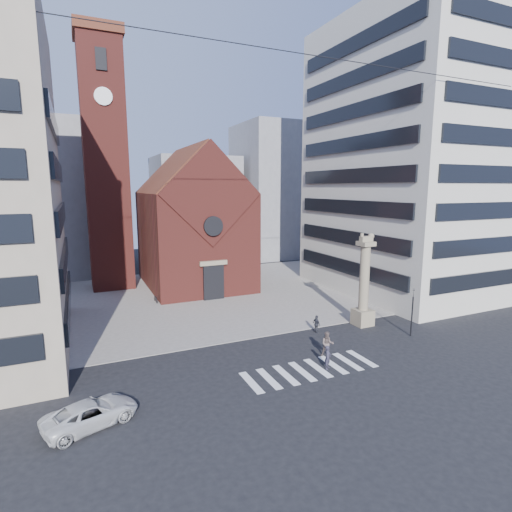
{
  "coord_description": "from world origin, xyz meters",
  "views": [
    {
      "loc": [
        -13.82,
        -25.52,
        12.73
      ],
      "look_at": [
        1.31,
        8.0,
        6.39
      ],
      "focal_mm": 28.0,
      "sensor_mm": 36.0,
      "label": 1
    }
  ],
  "objects_px": {
    "traffic_light": "(412,311)",
    "lion_column": "(364,289)",
    "pedestrian_2": "(317,324)",
    "pedestrian_0": "(328,357)",
    "pedestrian_1": "(327,344)",
    "white_car": "(91,413)",
    "scooter_0": "(156,298)"
  },
  "relations": [
    {
      "from": "white_car",
      "to": "pedestrian_0",
      "type": "relative_size",
      "value": 2.91
    },
    {
      "from": "lion_column",
      "to": "scooter_0",
      "type": "xyz_separation_m",
      "value": [
        -16.31,
        15.39,
        -2.98
      ]
    },
    {
      "from": "white_car",
      "to": "pedestrian_2",
      "type": "height_order",
      "value": "pedestrian_2"
    },
    {
      "from": "scooter_0",
      "to": "pedestrian_1",
      "type": "bearing_deg",
      "value": -67.12
    },
    {
      "from": "traffic_light",
      "to": "lion_column",
      "type": "bearing_deg",
      "value": 116.46
    },
    {
      "from": "pedestrian_1",
      "to": "scooter_0",
      "type": "xyz_separation_m",
      "value": [
        -9.26,
        19.95,
        -0.5
      ]
    },
    {
      "from": "pedestrian_1",
      "to": "lion_column",
      "type": "bearing_deg",
      "value": 61.23
    },
    {
      "from": "lion_column",
      "to": "pedestrian_1",
      "type": "xyz_separation_m",
      "value": [
        -7.05,
        -4.57,
        -2.48
      ]
    },
    {
      "from": "pedestrian_2",
      "to": "lion_column",
      "type": "bearing_deg",
      "value": -95.35
    },
    {
      "from": "traffic_light",
      "to": "white_car",
      "type": "distance_m",
      "value": 26.02
    },
    {
      "from": "lion_column",
      "to": "pedestrian_1",
      "type": "relative_size",
      "value": 4.44
    },
    {
      "from": "lion_column",
      "to": "pedestrian_2",
      "type": "bearing_deg",
      "value": 180.0
    },
    {
      "from": "lion_column",
      "to": "traffic_light",
      "type": "relative_size",
      "value": 2.02
    },
    {
      "from": "white_car",
      "to": "scooter_0",
      "type": "relative_size",
      "value": 3.07
    },
    {
      "from": "traffic_light",
      "to": "pedestrian_2",
      "type": "relative_size",
      "value": 2.68
    },
    {
      "from": "pedestrian_0",
      "to": "scooter_0",
      "type": "distance_m",
      "value": 23.18
    },
    {
      "from": "lion_column",
      "to": "pedestrian_0",
      "type": "height_order",
      "value": "lion_column"
    },
    {
      "from": "scooter_0",
      "to": "pedestrian_0",
      "type": "bearing_deg",
      "value": -71.59
    },
    {
      "from": "white_car",
      "to": "scooter_0",
      "type": "xyz_separation_m",
      "value": [
        7.51,
        22.22,
        -0.21
      ]
    },
    {
      "from": "white_car",
      "to": "pedestrian_0",
      "type": "bearing_deg",
      "value": -107.65
    },
    {
      "from": "white_car",
      "to": "scooter_0",
      "type": "distance_m",
      "value": 23.46
    },
    {
      "from": "lion_column",
      "to": "pedestrian_0",
      "type": "xyz_separation_m",
      "value": [
        -8.22,
        -6.33,
        -2.61
      ]
    },
    {
      "from": "pedestrian_0",
      "to": "pedestrian_1",
      "type": "relative_size",
      "value": 0.87
    },
    {
      "from": "lion_column",
      "to": "white_car",
      "type": "distance_m",
      "value": 24.94
    },
    {
      "from": "pedestrian_0",
      "to": "scooter_0",
      "type": "relative_size",
      "value": 1.06
    },
    {
      "from": "traffic_light",
      "to": "white_car",
      "type": "height_order",
      "value": "traffic_light"
    },
    {
      "from": "pedestrian_0",
      "to": "pedestrian_1",
      "type": "bearing_deg",
      "value": 16.8
    },
    {
      "from": "pedestrian_2",
      "to": "scooter_0",
      "type": "distance_m",
      "value": 19.06
    },
    {
      "from": "white_car",
      "to": "pedestrian_2",
      "type": "xyz_separation_m",
      "value": [
        18.75,
        6.83,
        0.12
      ]
    },
    {
      "from": "traffic_light",
      "to": "pedestrian_0",
      "type": "height_order",
      "value": "traffic_light"
    },
    {
      "from": "lion_column",
      "to": "traffic_light",
      "type": "height_order",
      "value": "lion_column"
    },
    {
      "from": "traffic_light",
      "to": "pedestrian_1",
      "type": "distance_m",
      "value": 9.16
    }
  ]
}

